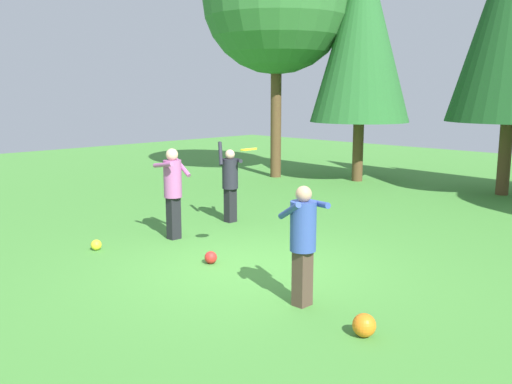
# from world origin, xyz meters

# --- Properties ---
(ground_plane) EXTENTS (40.00, 40.00, 0.00)m
(ground_plane) POSITION_xyz_m (0.00, 0.00, 0.00)
(ground_plane) COLOR #478C38
(person_thrower) EXTENTS (0.66, 0.66, 1.74)m
(person_thrower) POSITION_xyz_m (-2.57, 1.98, 0.94)
(person_thrower) COLOR black
(person_thrower) RESTS_ON ground_plane
(person_catcher) EXTENTS (0.69, 0.65, 1.60)m
(person_catcher) POSITION_xyz_m (1.61, -0.60, 0.95)
(person_catcher) COLOR #4C382D
(person_catcher) RESTS_ON ground_plane
(person_bystander) EXTENTS (0.61, 0.52, 1.74)m
(person_bystander) POSITION_xyz_m (-2.31, 0.26, 1.03)
(person_bystander) COLOR black
(person_bystander) RESTS_ON ground_plane
(frisbee) EXTENTS (0.32, 0.32, 0.06)m
(frisbee) POSITION_xyz_m (-0.11, 0.12, 1.89)
(frisbee) COLOR yellow
(ball_yellow) EXTENTS (0.19, 0.19, 0.19)m
(ball_yellow) POSITION_xyz_m (-2.66, -1.19, 0.10)
(ball_yellow) COLOR yellow
(ball_yellow) RESTS_ON ground_plane
(ball_red) EXTENTS (0.21, 0.21, 0.21)m
(ball_red) POSITION_xyz_m (-0.61, -0.27, 0.10)
(ball_red) COLOR red
(ball_red) RESTS_ON ground_plane
(ball_orange) EXTENTS (0.28, 0.28, 0.28)m
(ball_orange) POSITION_xyz_m (2.74, -0.83, 0.14)
(ball_orange) COLOR orange
(ball_orange) RESTS_ON ground_plane
(tree_left) EXTENTS (3.05, 3.05, 7.30)m
(tree_left) POSITION_xyz_m (-3.88, 8.66, 4.56)
(tree_left) COLOR brown
(tree_left) RESTS_ON ground_plane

